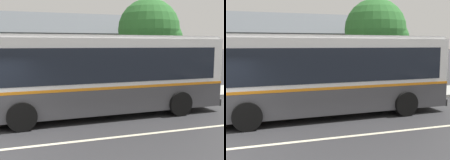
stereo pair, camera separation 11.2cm
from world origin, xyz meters
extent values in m
cube|color=black|center=(0.89, 8.72, 1.93)|extent=(1.10, 0.06, 1.30)
cube|color=black|center=(6.16, 8.72, 1.93)|extent=(1.10, 0.06, 1.30)
cube|color=#4C3323|center=(1.64, 8.72, 1.05)|extent=(1.00, 0.06, 2.10)
cube|color=#47474C|center=(3.87, 2.90, 0.76)|extent=(10.55, 2.74, 0.97)
cube|color=orange|center=(3.87, 2.90, 1.30)|extent=(10.57, 2.76, 0.10)
cube|color=white|center=(3.87, 2.90, 2.23)|extent=(10.55, 2.74, 1.77)
cube|color=white|center=(3.87, 2.90, 3.18)|extent=(10.34, 2.61, 0.12)
cube|color=black|center=(3.84, 4.16, 2.13)|extent=(9.66, 0.25, 1.27)
cube|color=black|center=(3.90, 1.64, 2.13)|extent=(9.66, 0.25, 1.27)
cube|color=black|center=(9.14, 3.02, 2.13)|extent=(0.09, 2.20, 1.27)
cube|color=black|center=(9.14, 3.02, 2.98)|extent=(0.08, 1.75, 0.24)
cube|color=black|center=(9.16, 3.02, 0.40)|extent=(0.14, 2.50, 0.28)
cube|color=#B21919|center=(2.53, 4.14, 0.76)|extent=(2.94, 0.10, 0.68)
cube|color=black|center=(7.94, 4.26, 1.52)|extent=(0.90, 0.05, 2.50)
cylinder|color=black|center=(7.10, 4.22, 0.50)|extent=(1.01, 0.30, 1.00)
cylinder|color=black|center=(7.15, 1.72, 0.50)|extent=(1.01, 0.30, 1.00)
cylinder|color=black|center=(0.96, 4.08, 0.50)|extent=(1.01, 0.30, 1.00)
cylinder|color=black|center=(1.01, 1.59, 0.50)|extent=(1.01, 0.30, 1.00)
cylinder|color=#4C3828|center=(8.34, 7.20, 1.29)|extent=(0.29, 0.29, 2.58)
sphere|color=#2D6B2D|center=(8.34, 7.20, 3.75)|extent=(3.62, 3.62, 3.62)
sphere|color=#2D6B2D|center=(9.07, 6.81, 3.21)|extent=(2.31, 2.31, 2.31)
cylinder|color=gray|center=(10.96, 5.00, 1.35)|extent=(0.07, 0.07, 2.40)
cube|color=#1959A5|center=(10.96, 4.98, 2.30)|extent=(0.36, 0.03, 0.48)
camera|label=1|loc=(0.97, -8.02, 2.88)|focal=45.00mm
camera|label=2|loc=(1.08, -8.05, 2.88)|focal=45.00mm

